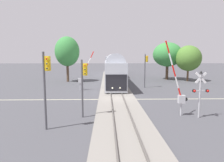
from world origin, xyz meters
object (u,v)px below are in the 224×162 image
at_px(commuter_train, 112,66).
at_px(crossing_gate_far, 81,77).
at_px(crossing_signal_mast, 200,89).
at_px(traffic_signal_far_side, 146,65).
at_px(traffic_signal_median, 84,79).
at_px(traffic_signal_near_left, 46,78).
at_px(oak_behind_train, 67,52).
at_px(crossing_gate_near, 180,93).
at_px(oak_far_right, 168,55).
at_px(maple_right_background, 188,58).

distance_m(commuter_train, crossing_gate_far, 15.35).
height_order(crossing_signal_mast, traffic_signal_far_side, traffic_signal_far_side).
bearing_deg(traffic_signal_median, commuter_train, 83.62).
relative_size(traffic_signal_near_left, oak_behind_train, 0.62).
distance_m(traffic_signal_far_side, traffic_signal_near_left, 21.23).
distance_m(crossing_gate_near, crossing_signal_mast, 1.63).
bearing_deg(crossing_gate_far, commuter_train, 70.79).
relative_size(oak_behind_train, oak_far_right, 1.11).
distance_m(crossing_signal_mast, traffic_signal_near_left, 12.23).
xyz_separation_m(oak_behind_train, maple_right_background, (24.15, 0.15, -1.32)).
bearing_deg(traffic_signal_median, crossing_gate_far, 97.96).
relative_size(oak_far_right, maple_right_background, 1.11).
distance_m(crossing_signal_mast, oak_far_right, 27.78).
height_order(traffic_signal_near_left, oak_behind_train, oak_behind_train).
relative_size(commuter_train, traffic_signal_near_left, 7.45).
height_order(traffic_signal_far_side, traffic_signal_near_left, traffic_signal_near_left).
bearing_deg(crossing_signal_mast, crossing_gate_near, 154.77).
relative_size(traffic_signal_median, oak_behind_train, 0.55).
bearing_deg(traffic_signal_far_side, oak_behind_train, 150.49).
height_order(oak_behind_train, oak_far_right, oak_behind_train).
xyz_separation_m(traffic_signal_median, traffic_signal_near_left, (-2.26, -2.80, 0.40)).
relative_size(traffic_signal_near_left, maple_right_background, 0.76).
bearing_deg(traffic_signal_near_left, crossing_gate_far, 88.77).
relative_size(oak_behind_train, maple_right_background, 1.23).
distance_m(crossing_gate_far, traffic_signal_median, 13.81).
xyz_separation_m(crossing_gate_near, traffic_signal_near_left, (-10.49, -3.11, 1.63)).
xyz_separation_m(crossing_gate_far, maple_right_background, (20.21, 10.17, 2.71)).
distance_m(crossing_signal_mast, crossing_gate_far, 18.15).
relative_size(crossing_signal_mast, oak_behind_train, 0.45).
bearing_deg(traffic_signal_median, traffic_signal_far_side, 62.44).
relative_size(crossing_gate_far, traffic_signal_far_side, 1.06).
bearing_deg(oak_behind_train, traffic_signal_median, -76.10).
bearing_deg(traffic_signal_median, oak_behind_train, 103.90).
distance_m(traffic_signal_near_left, maple_right_background, 33.62).
xyz_separation_m(crossing_signal_mast, oak_behind_train, (-15.51, 23.99, 3.53)).
bearing_deg(oak_far_right, maple_right_background, -41.56).
relative_size(crossing_gate_far, traffic_signal_near_left, 1.06).
bearing_deg(traffic_signal_near_left, oak_behind_train, 97.73).
relative_size(crossing_gate_near, traffic_signal_near_left, 1.18).
height_order(commuter_train, traffic_signal_far_side, commuter_train).
height_order(traffic_signal_far_side, oak_far_right, oak_far_right).
xyz_separation_m(commuter_train, oak_far_right, (11.81, -1.34, 2.57)).
bearing_deg(traffic_signal_near_left, traffic_signal_median, 51.15).
relative_size(commuter_train, oak_far_right, 5.11).
bearing_deg(traffic_signal_median, crossing_signal_mast, -2.17).
height_order(traffic_signal_near_left, oak_far_right, oak_far_right).
height_order(crossing_signal_mast, traffic_signal_median, traffic_signal_median).
relative_size(crossing_gate_far, traffic_signal_median, 1.19).
relative_size(traffic_signal_far_side, traffic_signal_near_left, 1.00).
bearing_deg(crossing_gate_far, crossing_gate_near, -52.69).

